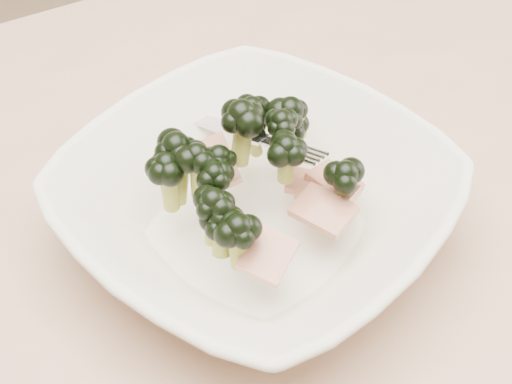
# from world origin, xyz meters

# --- Properties ---
(dining_table) EXTENTS (1.20, 0.80, 0.75)m
(dining_table) POSITION_xyz_m (0.00, 0.00, 0.65)
(dining_table) COLOR tan
(dining_table) RESTS_ON ground
(broccoli_dish) EXTENTS (0.38, 0.38, 0.12)m
(broccoli_dish) POSITION_xyz_m (0.08, -0.03, 0.79)
(broccoli_dish) COLOR beige
(broccoli_dish) RESTS_ON dining_table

